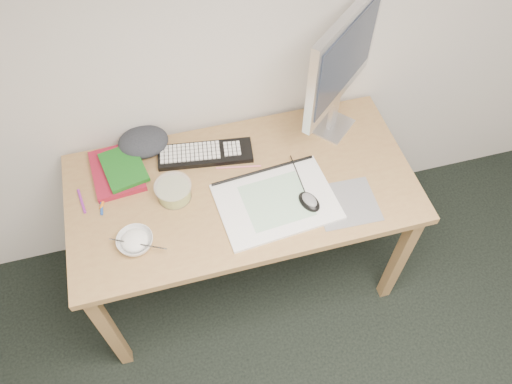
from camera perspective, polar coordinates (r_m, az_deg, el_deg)
desk at (r=2.08m, az=-1.57°, el=-0.63°), size 1.40×0.70×0.75m
mousepad at (r=1.99m, az=10.29°, el=-1.27°), size 0.24×0.22×0.00m
sketchpad at (r=1.96m, az=2.34°, el=-1.11°), size 0.48×0.36×0.01m
keyboard at (r=2.11m, az=-5.80°, el=4.35°), size 0.41×0.18×0.02m
monitor at (r=2.00m, az=9.85°, el=14.55°), size 0.40×0.35×0.58m
mouse at (r=1.94m, az=6.12°, el=-0.92°), size 0.10×0.12×0.04m
rice_bowl at (r=1.90m, az=-13.62°, el=-5.54°), size 0.16×0.16×0.04m
chopsticks at (r=1.86m, az=-13.35°, el=-5.80°), size 0.19×0.11×0.02m
fruit_tub at (r=1.98m, az=-9.38°, el=0.11°), size 0.19×0.19×0.07m
book_red at (r=2.12m, az=-15.59°, el=2.32°), size 0.22×0.27×0.03m
book_green at (r=2.09m, az=-14.89°, el=2.74°), size 0.19×0.24×0.02m
cloth_lump at (r=2.16m, az=-12.76°, el=5.61°), size 0.21×0.19×0.07m
pencil_pink at (r=2.07m, az=-2.02°, el=2.88°), size 0.19×0.04×0.01m
pencil_tan at (r=2.01m, az=-0.21°, el=0.86°), size 0.19×0.08×0.01m
pencil_black at (r=2.04m, az=2.21°, el=1.83°), size 0.19×0.02×0.01m
marker_blue at (r=2.05m, az=-17.24°, el=-1.12°), size 0.02×0.12×0.01m
marker_orange at (r=2.07m, az=-16.89°, el=-0.35°), size 0.05×0.13×0.01m
marker_purple at (r=2.08m, az=-19.31°, el=-1.00°), size 0.03×0.12×0.01m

